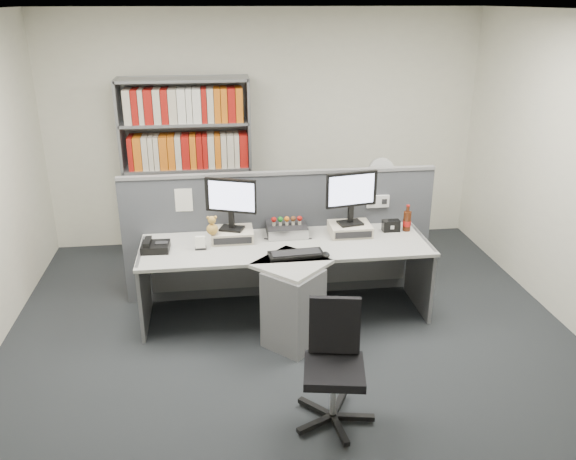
{
  "coord_description": "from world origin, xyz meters",
  "views": [
    {
      "loc": [
        -0.6,
        -4.02,
        2.78
      ],
      "look_at": [
        0.0,
        0.65,
        0.92
      ],
      "focal_mm": 36.68,
      "sensor_mm": 36.0,
      "label": 1
    }
  ],
  "objects": [
    {
      "name": "mouse",
      "position": [
        0.31,
        0.49,
        0.74
      ],
      "size": [
        0.07,
        0.11,
        0.04
      ],
      "primitive_type": "ellipsoid",
      "color": "black",
      "rests_on": "desk"
    },
    {
      "name": "office_chair",
      "position": [
        0.15,
        -0.66,
        0.46
      ],
      "size": [
        0.57,
        0.56,
        0.86
      ],
      "color": "silver",
      "rests_on": "ground"
    },
    {
      "name": "shelving_unit",
      "position": [
        -0.9,
        2.44,
        0.98
      ],
      "size": [
        1.41,
        0.4,
        2.0
      ],
      "color": "gray",
      "rests_on": "ground"
    },
    {
      "name": "desk",
      "position": [
        0.0,
        0.6,
        0.46
      ],
      "size": [
        2.6,
        1.2,
        0.72
      ],
      "color": "#ACACA6",
      "rests_on": "ground"
    },
    {
      "name": "monitor_right",
      "position": [
        0.63,
        0.98,
        1.12
      ],
      "size": [
        0.49,
        0.19,
        0.5
      ],
      "color": "black",
      "rests_on": "monitor_riser_right"
    },
    {
      "name": "desk_phone",
      "position": [
        -1.15,
        0.82,
        0.76
      ],
      "size": [
        0.25,
        0.23,
        0.1
      ],
      "color": "black",
      "rests_on": "desk"
    },
    {
      "name": "monitor_left",
      "position": [
        -0.47,
        0.98,
        1.11
      ],
      "size": [
        0.45,
        0.21,
        0.48
      ],
      "color": "black",
      "rests_on": "monitor_riser_left"
    },
    {
      "name": "desk_calendar",
      "position": [
        -0.76,
        0.8,
        0.77
      ],
      "size": [
        0.1,
        0.07,
        0.12
      ],
      "color": "black",
      "rests_on": "desk"
    },
    {
      "name": "plush_toy",
      "position": [
        -0.65,
        0.88,
        0.9
      ],
      "size": [
        0.1,
        0.1,
        0.18
      ],
      "color": "#B78C3D",
      "rests_on": "monitor_riser_left"
    },
    {
      "name": "cola_bottle",
      "position": [
        1.18,
        1.0,
        0.82
      ],
      "size": [
        0.08,
        0.08,
        0.26
      ],
      "color": "#3F190A",
      "rests_on": "desk"
    },
    {
      "name": "desk_fan",
      "position": [
        1.2,
        1.99,
        1.0
      ],
      "size": [
        0.28,
        0.17,
        0.47
      ],
      "color": "white",
      "rests_on": "filing_cabinet"
    },
    {
      "name": "monitor_riser_right",
      "position": [
        0.63,
        0.98,
        0.77
      ],
      "size": [
        0.38,
        0.31,
        0.1
      ],
      "color": "beige",
      "rests_on": "desk"
    },
    {
      "name": "partition",
      "position": [
        0.0,
        1.25,
        0.65
      ],
      "size": [
        3.0,
        0.08,
        1.27
      ],
      "color": "#474A51",
      "rests_on": "ground"
    },
    {
      "name": "speaker",
      "position": [
        1.03,
        1.0,
        0.77
      ],
      "size": [
        0.16,
        0.09,
        0.11
      ],
      "primitive_type": "cube",
      "color": "black",
      "rests_on": "desk"
    },
    {
      "name": "ground",
      "position": [
        0.0,
        0.0,
        0.0
      ],
      "size": [
        5.5,
        5.5,
        0.0
      ],
      "primitive_type": "plane",
      "color": "#282B2F",
      "rests_on": "ground"
    },
    {
      "name": "figurines",
      "position": [
        0.04,
        1.03,
        0.87
      ],
      "size": [
        0.29,
        0.05,
        0.09
      ],
      "color": "beige",
      "rests_on": "desktop_pc"
    },
    {
      "name": "desktop_pc",
      "position": [
        0.04,
        1.05,
        0.77
      ],
      "size": [
        0.37,
        0.33,
        0.1
      ],
      "color": "black",
      "rests_on": "desk"
    },
    {
      "name": "room_shell",
      "position": [
        0.0,
        0.0,
        1.79
      ],
      "size": [
        5.04,
        5.54,
        2.72
      ],
      "color": "silver",
      "rests_on": "ground"
    },
    {
      "name": "filing_cabinet",
      "position": [
        1.2,
        1.99,
        0.35
      ],
      "size": [
        0.45,
        0.61,
        0.7
      ],
      "color": "gray",
      "rests_on": "ground"
    },
    {
      "name": "monitor_riser_left",
      "position": [
        -0.47,
        0.98,
        0.77
      ],
      "size": [
        0.38,
        0.31,
        0.1
      ],
      "color": "beige",
      "rests_on": "desk"
    },
    {
      "name": "keyboard",
      "position": [
        0.06,
        0.55,
        0.74
      ],
      "size": [
        0.48,
        0.21,
        0.03
      ],
      "color": "black",
      "rests_on": "desk"
    }
  ]
}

